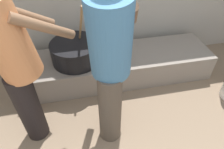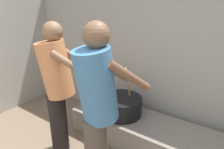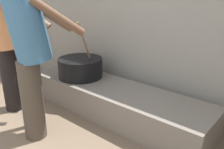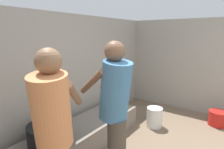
# 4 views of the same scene
# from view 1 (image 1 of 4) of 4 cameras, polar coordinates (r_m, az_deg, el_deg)

# --- Properties ---
(hearth_ledge) EXTENTS (2.25, 0.60, 0.33)m
(hearth_ledge) POSITION_cam_1_polar(r_m,az_deg,el_deg) (2.54, 1.87, 2.55)
(hearth_ledge) COLOR slate
(hearth_ledge) RESTS_ON ground_plane
(cooking_pot_main) EXTENTS (0.54, 0.54, 0.69)m
(cooking_pot_main) POSITION_cam_1_polar(r_m,az_deg,el_deg) (2.32, -10.28, 6.32)
(cooking_pot_main) COLOR black
(cooking_pot_main) RESTS_ON hearth_ledge
(cook_in_blue_shirt) EXTENTS (0.51, 0.72, 1.56)m
(cook_in_blue_shirt) POSITION_cam_1_polar(r_m,az_deg,el_deg) (1.44, -0.53, 4.48)
(cook_in_blue_shirt) COLOR #4C4238
(cook_in_blue_shirt) RESTS_ON ground_plane
(cook_in_orange_shirt) EXTENTS (0.71, 0.63, 1.53)m
(cook_in_orange_shirt) POSITION_cam_1_polar(r_m,az_deg,el_deg) (1.62, -25.70, 3.48)
(cook_in_orange_shirt) COLOR black
(cook_in_orange_shirt) RESTS_ON ground_plane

